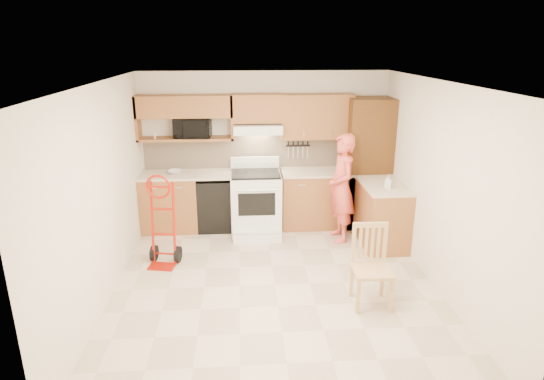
{
  "coord_description": "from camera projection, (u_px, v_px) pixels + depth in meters",
  "views": [
    {
      "loc": [
        -0.4,
        -5.12,
        2.93
      ],
      "look_at": [
        0.0,
        0.5,
        1.1
      ],
      "focal_mm": 30.23,
      "sensor_mm": 36.0,
      "label": 1
    }
  ],
  "objects": [
    {
      "name": "floor",
      "position": [
        275.0,
        285.0,
        5.8
      ],
      "size": [
        4.0,
        4.5,
        0.02
      ],
      "primitive_type": "cube",
      "color": "beige",
      "rests_on": "ground"
    },
    {
      "name": "ceiling",
      "position": [
        275.0,
        82.0,
        5.02
      ],
      "size": [
        4.0,
        4.5,
        0.02
      ],
      "primitive_type": "cube",
      "color": "white",
      "rests_on": "ground"
    },
    {
      "name": "wall_back",
      "position": [
        265.0,
        149.0,
        7.55
      ],
      "size": [
        4.0,
        0.02,
        2.5
      ],
      "primitive_type": "cube",
      "color": "#F4E4CA",
      "rests_on": "ground"
    },
    {
      "name": "wall_front",
      "position": [
        299.0,
        289.0,
        3.26
      ],
      "size": [
        4.0,
        0.02,
        2.5
      ],
      "primitive_type": "cube",
      "color": "#F4E4CA",
      "rests_on": "ground"
    },
    {
      "name": "wall_left",
      "position": [
        101.0,
        195.0,
        5.27
      ],
      "size": [
        0.02,
        4.5,
        2.5
      ],
      "primitive_type": "cube",
      "color": "#F4E4CA",
      "rests_on": "ground"
    },
    {
      "name": "wall_right",
      "position": [
        440.0,
        187.0,
        5.54
      ],
      "size": [
        0.02,
        4.5,
        2.5
      ],
      "primitive_type": "cube",
      "color": "#F4E4CA",
      "rests_on": "ground"
    },
    {
      "name": "backsplash",
      "position": [
        265.0,
        152.0,
        7.54
      ],
      "size": [
        3.92,
        0.03,
        0.55
      ],
      "primitive_type": "cube",
      "color": "beige",
      "rests_on": "wall_back"
    },
    {
      "name": "lower_cab_left",
      "position": [
        170.0,
        203.0,
        7.4
      ],
      "size": [
        0.9,
        0.6,
        0.9
      ],
      "primitive_type": "cube",
      "color": "brown",
      "rests_on": "ground"
    },
    {
      "name": "dishwasher",
      "position": [
        217.0,
        203.0,
        7.46
      ],
      "size": [
        0.6,
        0.6,
        0.85
      ],
      "primitive_type": "cube",
      "color": "black",
      "rests_on": "ground"
    },
    {
      "name": "lower_cab_right",
      "position": [
        316.0,
        199.0,
        7.56
      ],
      "size": [
        1.14,
        0.6,
        0.9
      ],
      "primitive_type": "cube",
      "color": "brown",
      "rests_on": "ground"
    },
    {
      "name": "countertop_left",
      "position": [
        187.0,
        174.0,
        7.28
      ],
      "size": [
        1.5,
        0.63,
        0.04
      ],
      "primitive_type": "cube",
      "color": "beige",
      "rests_on": "lower_cab_left"
    },
    {
      "name": "countertop_right",
      "position": [
        317.0,
        172.0,
        7.42
      ],
      "size": [
        1.14,
        0.63,
        0.04
      ],
      "primitive_type": "cube",
      "color": "beige",
      "rests_on": "lower_cab_right"
    },
    {
      "name": "cab_return_right",
      "position": [
        382.0,
        215.0,
        6.86
      ],
      "size": [
        0.6,
        1.0,
        0.9
      ],
      "primitive_type": "cube",
      "color": "brown",
      "rests_on": "ground"
    },
    {
      "name": "countertop_return",
      "position": [
        384.0,
        186.0,
        6.71
      ],
      "size": [
        0.63,
        1.0,
        0.04
      ],
      "primitive_type": "cube",
      "color": "beige",
      "rests_on": "cab_return_right"
    },
    {
      "name": "pantry_tall",
      "position": [
        367.0,
        163.0,
        7.43
      ],
      "size": [
        0.7,
        0.6,
        2.1
      ],
      "primitive_type": "cube",
      "color": "#532D13",
      "rests_on": "ground"
    },
    {
      "name": "upper_cab_left",
      "position": [
        184.0,
        106.0,
        7.08
      ],
      "size": [
        1.5,
        0.33,
        0.34
      ],
      "primitive_type": "cube",
      "color": "brown",
      "rests_on": "wall_back"
    },
    {
      "name": "upper_shelf_mw",
      "position": [
        186.0,
        139.0,
        7.23
      ],
      "size": [
        1.5,
        0.33,
        0.04
      ],
      "primitive_type": "cube",
      "color": "brown",
      "rests_on": "wall_back"
    },
    {
      "name": "upper_cab_center",
      "position": [
        257.0,
        108.0,
        7.17
      ],
      "size": [
        0.76,
        0.33,
        0.44
      ],
      "primitive_type": "cube",
      "color": "brown",
      "rests_on": "wall_back"
    },
    {
      "name": "upper_cab_right",
      "position": [
        317.0,
        116.0,
        7.27
      ],
      "size": [
        1.14,
        0.33,
        0.7
      ],
      "primitive_type": "cube",
      "color": "brown",
      "rests_on": "wall_back"
    },
    {
      "name": "range_hood",
      "position": [
        258.0,
        128.0,
        7.2
      ],
      "size": [
        0.76,
        0.46,
        0.14
      ],
      "primitive_type": "cube",
      "color": "white",
      "rests_on": "wall_back"
    },
    {
      "name": "knife_strip",
      "position": [
        298.0,
        149.0,
        7.54
      ],
      "size": [
        0.4,
        0.05,
        0.29
      ],
      "primitive_type": null,
      "color": "black",
      "rests_on": "backsplash"
    },
    {
      "name": "microwave",
      "position": [
        193.0,
        128.0,
        7.19
      ],
      "size": [
        0.59,
        0.42,
        0.31
      ],
      "primitive_type": "imported",
      "rotation": [
        0.0,
        0.0,
        -0.06
      ],
      "color": "black",
      "rests_on": "upper_shelf_mw"
    },
    {
      "name": "range",
      "position": [
        256.0,
        198.0,
        7.23
      ],
      "size": [
        0.78,
        1.03,
        1.16
      ],
      "primitive_type": null,
      "color": "white",
      "rests_on": "ground"
    },
    {
      "name": "person",
      "position": [
        341.0,
        188.0,
        6.89
      ],
      "size": [
        0.46,
        0.64,
        1.66
      ],
      "primitive_type": "imported",
      "rotation": [
        0.0,
        0.0,
        -1.46
      ],
      "color": "#E65245",
      "rests_on": "ground"
    },
    {
      "name": "hand_truck",
      "position": [
        161.0,
        225.0,
        6.15
      ],
      "size": [
        0.52,
        0.49,
        1.16
      ],
      "primitive_type": null,
      "rotation": [
        0.0,
        0.0,
        -0.18
      ],
      "color": "#AA1607",
      "rests_on": "ground"
    },
    {
      "name": "dining_chair",
      "position": [
        372.0,
        268.0,
        5.22
      ],
      "size": [
        0.44,
        0.48,
        0.95
      ],
      "primitive_type": null,
      "rotation": [
        0.0,
        0.0,
        -0.03
      ],
      "color": "tan",
      "rests_on": "ground"
    },
    {
      "name": "soap_bottle",
      "position": [
        388.0,
        181.0,
        6.53
      ],
      "size": [
        0.12,
        0.12,
        0.2
      ],
      "primitive_type": "imported",
      "rotation": [
        0.0,
        0.0,
        -0.4
      ],
      "color": "white",
      "rests_on": "countertop_return"
    },
    {
      "name": "bowl",
      "position": [
        175.0,
        172.0,
        7.25
      ],
      "size": [
        0.24,
        0.24,
        0.05
      ],
      "primitive_type": "imported",
      "rotation": [
        0.0,
        0.0,
        -0.11
      ],
      "color": "white",
      "rests_on": "countertop_left"
    }
  ]
}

